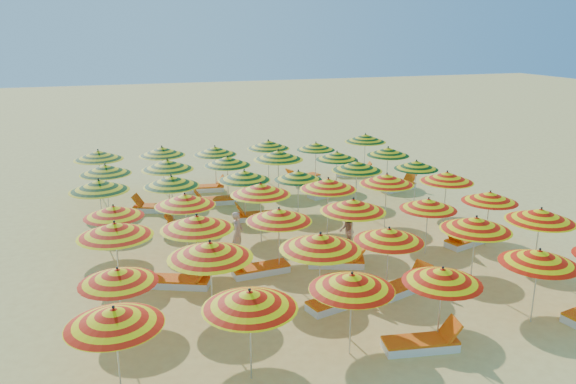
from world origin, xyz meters
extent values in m
plane|color=#F1D26B|center=(0.00, 0.00, 0.00)|extent=(120.00, 120.00, 0.00)
cylinder|color=silver|center=(-6.00, -7.07, 0.95)|extent=(0.04, 0.04, 1.90)
cone|color=orange|center=(-6.00, -7.07, 1.77)|extent=(2.37, 2.37, 0.36)
sphere|color=black|center=(-6.00, -7.07, 1.98)|extent=(0.06, 0.06, 0.06)
cylinder|color=silver|center=(-3.39, -7.29, 0.98)|extent=(0.04, 0.04, 1.96)
cone|color=orange|center=(-3.39, -7.29, 1.83)|extent=(2.60, 2.60, 0.37)
sphere|color=black|center=(-3.39, -7.29, 2.04)|extent=(0.07, 0.07, 0.07)
cylinder|color=silver|center=(-1.05, -7.07, 0.95)|extent=(0.04, 0.04, 1.89)
cone|color=orange|center=(-1.05, -7.07, 1.77)|extent=(2.18, 2.18, 0.36)
sphere|color=black|center=(-1.05, -7.07, 1.97)|extent=(0.06, 0.06, 0.06)
cylinder|color=silver|center=(1.10, -7.27, 0.90)|extent=(0.03, 0.03, 1.81)
cone|color=orange|center=(1.10, -7.27, 1.69)|extent=(2.13, 2.13, 0.34)
sphere|color=black|center=(1.10, -7.27, 1.88)|extent=(0.06, 0.06, 0.06)
cylinder|color=silver|center=(3.83, -7.20, 0.94)|extent=(0.04, 0.04, 1.87)
cone|color=orange|center=(3.83, -7.20, 1.75)|extent=(2.24, 2.24, 0.36)
sphere|color=black|center=(3.83, -7.20, 1.95)|extent=(0.06, 0.06, 0.06)
cylinder|color=silver|center=(-5.86, -4.94, 0.90)|extent=(0.03, 0.03, 1.79)
cone|color=orange|center=(-5.86, -4.94, 1.67)|extent=(2.16, 2.16, 0.34)
sphere|color=black|center=(-5.86, -4.94, 1.87)|extent=(0.06, 0.06, 0.06)
cylinder|color=silver|center=(-3.70, -4.72, 1.04)|extent=(0.04, 0.04, 2.08)
cone|color=orange|center=(-3.70, -4.72, 1.94)|extent=(2.35, 2.35, 0.40)
sphere|color=black|center=(-3.70, -4.72, 2.17)|extent=(0.07, 0.07, 0.07)
cylinder|color=silver|center=(-0.98, -5.03, 1.03)|extent=(0.04, 0.04, 2.07)
cone|color=orange|center=(-0.98, -5.03, 1.93)|extent=(2.71, 2.71, 0.39)
sphere|color=black|center=(-0.98, -5.03, 2.16)|extent=(0.07, 0.07, 0.07)
cylinder|color=silver|center=(1.10, -4.74, 0.95)|extent=(0.04, 0.04, 1.89)
cone|color=orange|center=(1.10, -4.74, 1.77)|extent=(2.39, 2.39, 0.36)
sphere|color=black|center=(1.10, -4.74, 1.97)|extent=(0.06, 0.06, 0.06)
cylinder|color=silver|center=(3.71, -4.91, 0.99)|extent=(0.04, 0.04, 1.98)
cone|color=orange|center=(3.71, -4.91, 1.84)|extent=(2.14, 2.14, 0.38)
sphere|color=black|center=(3.71, -4.91, 2.06)|extent=(0.07, 0.07, 0.07)
cylinder|color=silver|center=(5.94, -4.88, 0.99)|extent=(0.04, 0.04, 1.98)
cone|color=orange|center=(5.94, -4.88, 1.85)|extent=(2.47, 2.47, 0.38)
sphere|color=black|center=(5.94, -4.88, 2.06)|extent=(0.07, 0.07, 0.07)
cylinder|color=silver|center=(-5.83, -2.37, 1.01)|extent=(0.04, 0.04, 2.02)
cone|color=orange|center=(-5.83, -2.37, 1.89)|extent=(2.68, 2.68, 0.39)
sphere|color=black|center=(-5.83, -2.37, 2.11)|extent=(0.07, 0.07, 0.07)
cylinder|color=silver|center=(-3.66, -2.53, 1.02)|extent=(0.04, 0.04, 2.04)
cone|color=orange|center=(-3.66, -2.53, 1.91)|extent=(2.14, 2.14, 0.39)
sphere|color=black|center=(-3.66, -2.53, 2.13)|extent=(0.07, 0.07, 0.07)
cylinder|color=silver|center=(-1.24, -2.39, 0.98)|extent=(0.04, 0.04, 1.95)
cone|color=orange|center=(-1.24, -2.39, 1.82)|extent=(2.50, 2.50, 0.37)
sphere|color=black|center=(-1.24, -2.39, 2.04)|extent=(0.07, 0.07, 0.07)
cylinder|color=silver|center=(1.12, -2.42, 1.01)|extent=(0.04, 0.04, 2.02)
cone|color=orange|center=(1.12, -2.42, 1.89)|extent=(2.56, 2.56, 0.39)
sphere|color=black|center=(1.12, -2.42, 2.11)|extent=(0.07, 0.07, 0.07)
cylinder|color=silver|center=(3.70, -2.49, 0.91)|extent=(0.03, 0.03, 1.81)
cone|color=orange|center=(3.70, -2.49, 1.69)|extent=(2.41, 2.41, 0.35)
sphere|color=black|center=(3.70, -2.49, 1.89)|extent=(0.06, 0.06, 0.06)
cylinder|color=silver|center=(6.05, -2.47, 0.91)|extent=(0.03, 0.03, 1.82)
cone|color=orange|center=(6.05, -2.47, 1.70)|extent=(1.85, 1.85, 0.35)
sphere|color=black|center=(6.05, -2.47, 1.90)|extent=(0.06, 0.06, 0.06)
cylinder|color=silver|center=(-5.81, -0.12, 0.91)|extent=(0.03, 0.03, 1.81)
cone|color=orange|center=(-5.81, -0.12, 1.69)|extent=(2.32, 2.32, 0.35)
sphere|color=black|center=(-5.81, -0.12, 1.89)|extent=(0.06, 0.06, 0.06)
cylinder|color=silver|center=(-3.62, 0.00, 0.97)|extent=(0.04, 0.04, 1.94)
cone|color=orange|center=(-3.62, 0.00, 1.81)|extent=(2.32, 2.32, 0.37)
sphere|color=black|center=(-3.62, 0.00, 2.03)|extent=(0.06, 0.06, 0.06)
cylinder|color=silver|center=(-1.08, 0.16, 1.02)|extent=(0.04, 0.04, 2.03)
cone|color=orange|center=(-1.08, 0.16, 1.90)|extent=(2.70, 2.70, 0.39)
sphere|color=black|center=(-1.08, 0.16, 2.12)|extent=(0.07, 0.07, 0.07)
cylinder|color=silver|center=(1.37, 0.19, 1.00)|extent=(0.04, 0.04, 1.99)
cone|color=orange|center=(1.37, 0.19, 1.86)|extent=(2.42, 2.42, 0.38)
sphere|color=black|center=(1.37, 0.19, 2.08)|extent=(0.07, 0.07, 0.07)
cylinder|color=silver|center=(3.64, 0.17, 0.99)|extent=(0.04, 0.04, 1.97)
cone|color=orange|center=(3.64, 0.17, 1.84)|extent=(2.56, 2.56, 0.38)
sphere|color=black|center=(3.64, 0.17, 2.05)|extent=(0.07, 0.07, 0.07)
cylinder|color=silver|center=(5.91, -0.19, 0.98)|extent=(0.04, 0.04, 1.96)
cone|color=orange|center=(5.91, -0.19, 1.83)|extent=(2.51, 2.51, 0.37)
sphere|color=black|center=(5.91, -0.19, 2.04)|extent=(0.07, 0.07, 0.07)
cylinder|color=silver|center=(-6.20, 2.32, 1.02)|extent=(0.04, 0.04, 2.04)
cone|color=#6F6E05|center=(-6.20, 2.32, 1.90)|extent=(2.18, 2.18, 0.39)
sphere|color=black|center=(-6.20, 2.32, 2.13)|extent=(0.07, 0.07, 0.07)
cylinder|color=silver|center=(-3.76, 2.30, 0.99)|extent=(0.04, 0.04, 1.99)
cone|color=#6F6E05|center=(-3.76, 2.30, 1.85)|extent=(2.63, 2.63, 0.38)
sphere|color=black|center=(-3.76, 2.30, 2.07)|extent=(0.07, 0.07, 0.07)
cylinder|color=silver|center=(-1.08, 2.40, 0.97)|extent=(0.04, 0.04, 1.95)
cone|color=#6F6E05|center=(-1.08, 2.40, 1.82)|extent=(2.41, 2.41, 0.37)
sphere|color=black|center=(-1.08, 2.40, 2.03)|extent=(0.06, 0.06, 0.06)
cylinder|color=silver|center=(0.97, 2.18, 0.91)|extent=(0.03, 0.03, 1.82)
cone|color=#6F6E05|center=(0.97, 2.18, 1.70)|extent=(1.91, 1.91, 0.35)
sphere|color=black|center=(0.97, 2.18, 1.90)|extent=(0.06, 0.06, 0.06)
cylinder|color=silver|center=(3.42, 2.23, 1.00)|extent=(0.04, 0.04, 2.01)
cone|color=#6F6E05|center=(3.42, 2.23, 1.87)|extent=(2.53, 2.53, 0.38)
sphere|color=black|center=(3.42, 2.23, 2.09)|extent=(0.07, 0.07, 0.07)
cylinder|color=silver|center=(6.15, 2.36, 0.90)|extent=(0.03, 0.03, 1.80)
cone|color=#6F6E05|center=(6.15, 2.36, 1.68)|extent=(1.82, 1.82, 0.34)
sphere|color=black|center=(6.15, 2.36, 1.88)|extent=(0.06, 0.06, 0.06)
cylinder|color=silver|center=(-5.95, 4.89, 0.99)|extent=(0.04, 0.04, 1.97)
cone|color=#6F6E05|center=(-5.95, 4.89, 1.84)|extent=(2.00, 2.00, 0.38)
sphere|color=black|center=(-5.95, 4.89, 2.05)|extent=(0.07, 0.07, 0.07)
cylinder|color=silver|center=(-3.62, 4.60, 1.03)|extent=(0.04, 0.04, 2.05)
cone|color=#6F6E05|center=(-3.62, 4.60, 1.92)|extent=(2.38, 2.38, 0.39)
sphere|color=black|center=(-3.62, 4.60, 2.14)|extent=(0.07, 0.07, 0.07)
cylinder|color=silver|center=(-1.16, 4.95, 0.97)|extent=(0.04, 0.04, 1.94)
cone|color=#6F6E05|center=(-1.16, 4.95, 1.81)|extent=(2.52, 2.52, 0.37)
sphere|color=black|center=(-1.16, 4.95, 2.02)|extent=(0.06, 0.06, 0.06)
cylinder|color=silver|center=(0.97, 4.70, 1.05)|extent=(0.04, 0.04, 2.10)
cone|color=#6F6E05|center=(0.97, 4.70, 1.96)|extent=(2.70, 2.70, 0.40)
sphere|color=black|center=(0.97, 4.70, 2.19)|extent=(0.07, 0.07, 0.07)
cylinder|color=silver|center=(3.68, 4.82, 0.92)|extent=(0.04, 0.04, 1.84)
cone|color=#6F6E05|center=(3.68, 4.82, 1.72)|extent=(2.33, 2.33, 0.35)
sphere|color=black|center=(3.68, 4.82, 1.92)|extent=(0.06, 0.06, 0.06)
cylinder|color=silver|center=(6.04, 4.59, 0.96)|extent=(0.04, 0.04, 1.92)
cone|color=#6F6E05|center=(6.04, 4.59, 1.79)|extent=(2.42, 2.42, 0.36)
sphere|color=black|center=(6.04, 4.59, 2.00)|extent=(0.06, 0.06, 0.06)
cylinder|color=silver|center=(-6.18, 7.25, 1.03)|extent=(0.04, 0.04, 2.06)
cone|color=#6F6E05|center=(-6.18, 7.25, 1.92)|extent=(2.66, 2.66, 0.39)
sphere|color=black|center=(-6.18, 7.25, 2.15)|extent=(0.07, 0.07, 0.07)
cylinder|color=silver|center=(-3.54, 7.36, 1.01)|extent=(0.04, 0.04, 2.02)
cone|color=#6F6E05|center=(-3.54, 7.36, 1.89)|extent=(2.68, 2.68, 0.38)
sphere|color=black|center=(-3.54, 7.36, 2.11)|extent=(0.07, 0.07, 0.07)
cylinder|color=silver|center=(-1.24, 7.11, 0.97)|extent=(0.04, 0.04, 1.94)
cone|color=#6F6E05|center=(-1.24, 7.11, 1.81)|extent=(2.24, 2.24, 0.37)
sphere|color=black|center=(-1.24, 7.11, 2.02)|extent=(0.06, 0.06, 0.06)
cylinder|color=silver|center=(1.33, 7.42, 1.00)|extent=(0.04, 0.04, 2.00)
cone|color=#6F6E05|center=(1.33, 7.42, 1.86)|extent=(2.31, 2.31, 0.38)
sphere|color=black|center=(1.33, 7.42, 2.08)|extent=(0.07, 0.07, 0.07)
cylinder|color=silver|center=(3.58, 7.11, 0.91)|extent=(0.03, 0.03, 1.82)
cone|color=#6F6E05|center=(3.58, 7.11, 1.69)|extent=(1.91, 1.91, 0.35)
sphere|color=black|center=(3.58, 7.11, 1.89)|extent=(0.06, 0.06, 0.06)
cylinder|color=silver|center=(6.26, 7.33, 1.01)|extent=(0.04, 0.04, 2.02)
cone|color=#6F6E05|center=(6.26, 7.33, 1.89)|extent=(2.06, 2.06, 0.39)
sphere|color=black|center=(6.26, 7.33, 2.11)|extent=(0.07, 0.07, 0.07)
cube|color=white|center=(0.55, -7.43, 0.10)|extent=(1.77, 0.85, 0.20)
cube|color=#F25C0B|center=(0.55, -7.43, 0.23)|extent=(1.77, 0.85, 0.06)
cube|color=#F25C0B|center=(1.24, -7.54, 0.45)|extent=(0.46, 0.63, 0.48)
cube|color=white|center=(-0.43, -4.94, 0.10)|extent=(1.79, 0.98, 0.20)
cube|color=#F25C0B|center=(-0.43, -4.94, 0.23)|extent=(1.79, 0.98, 0.06)
cube|color=#F25C0B|center=(0.24, -4.77, 0.45)|extent=(0.50, 0.65, 0.48)
cube|color=white|center=(1.65, -4.70, 0.10)|extent=(1.80, 1.06, 0.20)
cube|color=#F25C0B|center=(1.65, -4.70, 0.23)|extent=(1.80, 1.06, 0.06)
cube|color=#F25C0B|center=(2.32, -4.50, 0.45)|extent=(0.52, 0.66, 0.48)
cube|color=white|center=(-4.21, -2.41, 0.10)|extent=(1.79, 1.21, 0.20)
cube|color=#F25C0B|center=(-4.21, -2.41, 0.23)|extent=(1.79, 1.21, 0.06)
cube|color=#F25C0B|center=(-3.56, -2.69, 0.45)|extent=(0.56, 0.68, 0.48)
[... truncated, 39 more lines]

